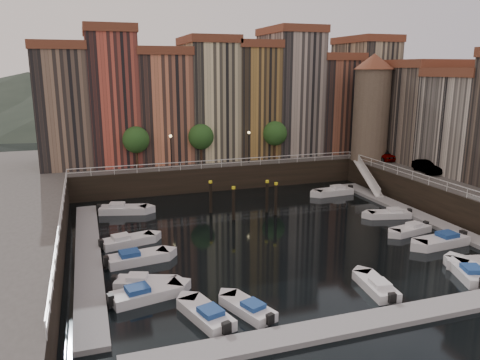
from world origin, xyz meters
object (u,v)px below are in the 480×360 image
object	(u,v)px
gangway	(368,176)
mooring_pilings	(247,200)
boat_left_1	(144,283)
boat_left_0	(145,294)
car_b	(427,167)
car_a	(382,155)
corner_tower	(371,106)
boat_left_2	(136,258)

from	to	relation	value
gangway	mooring_pilings	world-z (taller)	gangway
mooring_pilings	boat_left_1	bearing A→B (deg)	-132.25
gangway	boat_left_0	distance (m)	35.73
car_b	gangway	bearing A→B (deg)	142.73
boat_left_1	car_a	size ratio (longest dim) A/B	1.01
car_a	corner_tower	bearing A→B (deg)	140.74
gangway	car_b	bearing A→B (deg)	-46.41
corner_tower	car_b	size ratio (longest dim) A/B	3.13
boat_left_0	car_a	bearing A→B (deg)	22.43
car_b	car_a	bearing A→B (deg)	101.83
boat_left_2	boat_left_1	bearing A→B (deg)	-97.53
corner_tower	boat_left_1	bearing A→B (deg)	-145.51
mooring_pilings	corner_tower	bearing A→B (deg)	23.56
mooring_pilings	car_a	world-z (taller)	car_a
boat_left_2	mooring_pilings	bearing A→B (deg)	28.06
boat_left_0	boat_left_1	world-z (taller)	boat_left_0
boat_left_1	car_b	world-z (taller)	car_b
car_a	gangway	bearing A→B (deg)	-141.19
corner_tower	car_a	xyz separation A→B (m)	(1.35, -1.12, -6.43)
boat_left_2	car_b	world-z (taller)	car_b
gangway	boat_left_2	distance (m)	32.59
corner_tower	boat_left_2	distance (m)	38.43
mooring_pilings	boat_left_1	world-z (taller)	mooring_pilings
boat_left_1	mooring_pilings	bearing A→B (deg)	68.03
gangway	boat_left_1	xyz separation A→B (m)	(-29.67, -17.88, -1.57)
boat_left_0	car_b	xyz separation A→B (m)	(34.45, 14.76, 3.35)
corner_tower	car_a	bearing A→B (deg)	-39.57
corner_tower	boat_left_0	size ratio (longest dim) A/B	2.75
gangway	mooring_pilings	bearing A→B (deg)	-165.99
boat_left_2	car_b	size ratio (longest dim) A/B	1.15
gangway	boat_left_1	world-z (taller)	gangway
boat_left_0	boat_left_2	world-z (taller)	boat_left_2
boat_left_0	mooring_pilings	bearing A→B (deg)	39.26
mooring_pilings	boat_left_1	size ratio (longest dim) A/B	1.46
car_b	boat_left_1	bearing A→B (deg)	-150.10
gangway	car_b	distance (m)	6.97
corner_tower	boat_left_2	bearing A→B (deg)	-151.33
car_a	car_b	world-z (taller)	car_a
boat_left_2	car_b	bearing A→B (deg)	5.80
corner_tower	gangway	size ratio (longest dim) A/B	1.66
car_b	corner_tower	bearing A→B (deg)	109.66
car_a	car_b	bearing A→B (deg)	-87.00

